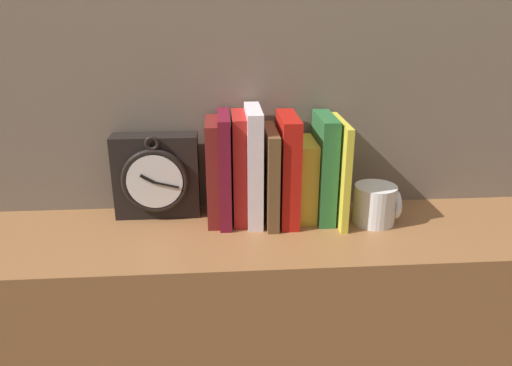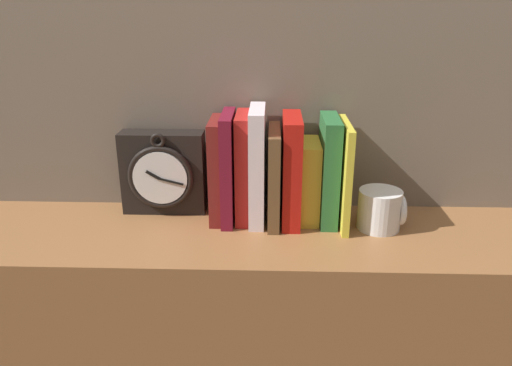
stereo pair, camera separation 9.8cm
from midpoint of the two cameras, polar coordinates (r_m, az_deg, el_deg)
The scene contains 11 objects.
clock at distance 1.10m, azimuth -13.84°, elevation 0.70°, with size 0.18×0.07×0.19m.
book_slot0_maroon at distance 1.05m, azimuth -7.62°, elevation 1.29°, with size 0.03×0.12×0.22m.
book_slot1_maroon at distance 1.04m, azimuth -6.30°, elevation 1.58°, with size 0.02×0.13×0.23m.
book_slot2_red at distance 1.05m, azimuth -4.55°, elevation 1.69°, with size 0.03×0.12×0.23m.
book_slot3_white at distance 1.04m, azimuth -2.77°, elevation 1.96°, with size 0.03×0.13×0.24m.
book_slot4_brown at distance 1.04m, azimuth -1.00°, elevation 0.80°, with size 0.02×0.15×0.20m.
book_slot5_red at distance 1.04m, azimuth 0.96°, elevation 1.59°, with size 0.04×0.14×0.23m.
book_slot6_yellow at distance 1.07m, azimuth 3.01°, elevation 0.43°, with size 0.04×0.12×0.17m.
book_slot7_green at distance 1.06m, azimuth 5.15°, elevation 1.71°, with size 0.03×0.13×0.22m.
book_slot8_yellow at distance 1.05m, azimuth 6.84°, elevation 1.33°, with size 0.01×0.16×0.22m.
mug at distance 1.07m, azimuth 11.03°, elevation -2.47°, with size 0.09×0.09×0.08m.
Camera 1 is at (-0.07, -0.91, 1.30)m, focal length 35.00 mm.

